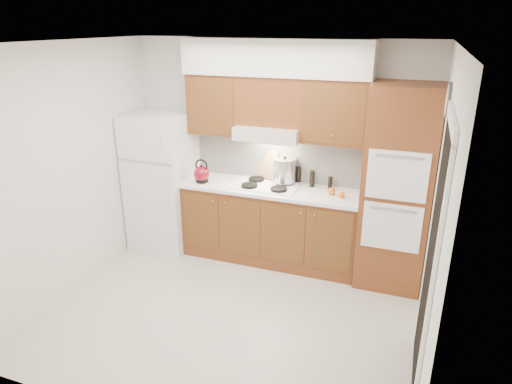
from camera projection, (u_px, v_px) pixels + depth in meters
The scene contains 26 objects.
floor at pixel (231, 311), 4.65m from camera, with size 3.60×3.60×0.00m, color #B8B0A1.
ceiling at pixel (225, 43), 3.73m from camera, with size 3.60×3.60×0.00m, color white.
wall_back at pixel (277, 151), 5.51m from camera, with size 3.60×0.02×2.60m, color silver.
wall_left at pixel (70, 171), 4.77m from camera, with size 0.02×3.00×2.60m, color silver.
wall_right at pixel (436, 219), 3.61m from camera, with size 0.02×3.00×2.60m, color silver.
fridge at pixel (163, 181), 5.80m from camera, with size 0.75×0.72×1.72m, color white.
base_cabinets at pixel (270, 225), 5.54m from camera, with size 2.11×0.60×0.90m, color brown.
countertop at pixel (271, 189), 5.36m from camera, with size 2.13×0.62×0.04m, color white.
backsplash at pixel (279, 158), 5.52m from camera, with size 2.11×0.03×0.56m, color white.
oven_cabinet at pixel (397, 189), 4.83m from camera, with size 0.70×0.65×2.20m, color brown.
upper_cab_left at pixel (216, 104), 5.40m from camera, with size 0.63×0.33×0.70m, color brown.
upper_cab_right at pixel (336, 111), 4.94m from camera, with size 0.73×0.33×0.70m, color brown.
range_hood at pixel (270, 132), 5.22m from camera, with size 0.75×0.45×0.15m, color silver.
upper_cab_over_hood at pixel (272, 101), 5.15m from camera, with size 0.75×0.33×0.55m, color brown.
soffit at pixel (276, 57), 4.96m from camera, with size 2.13×0.36×0.40m, color silver.
cooktop at pixel (267, 186), 5.39m from camera, with size 0.74×0.50×0.01m, color white.
doorway at pixel (430, 267), 3.40m from camera, with size 0.02×0.90×2.10m, color black.
wall_clock at pixel (448, 100), 3.80m from camera, with size 0.30×0.30×0.02m, color #3F3833.
kettle at pixel (202, 174), 5.48m from camera, with size 0.19×0.19×0.19m, color maroon.
cutting_board at pixel (267, 164), 5.56m from camera, with size 0.27×0.02×0.36m, color tan.
stock_pot at pixel (285, 170), 5.41m from camera, with size 0.26×0.26×0.27m, color silver.
condiment_a at pixel (298, 175), 5.47m from camera, with size 0.06×0.06×0.20m, color black.
condiment_b at pixel (312, 179), 5.34m from camera, with size 0.06×0.06×0.19m, color black.
condiment_c at pixel (330, 183), 5.28m from camera, with size 0.05×0.05×0.14m, color black.
orange_near at pixel (342, 195), 5.02m from camera, with size 0.07×0.07×0.07m, color #FF650D.
orange_far at pixel (332, 191), 5.11m from camera, with size 0.08×0.08×0.08m, color orange.
Camera 1 is at (1.59, -3.60, 2.77)m, focal length 32.00 mm.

